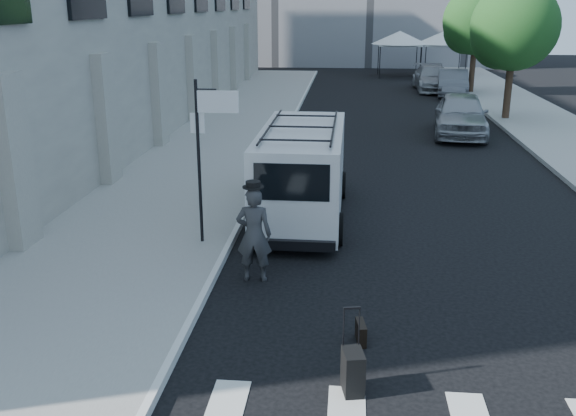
% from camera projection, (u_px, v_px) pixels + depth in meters
% --- Properties ---
extents(ground, '(120.00, 120.00, 0.00)m').
position_uv_depth(ground, '(312.00, 321.00, 10.82)').
color(ground, black).
rests_on(ground, ground).
extents(sidewalk_left, '(4.50, 48.00, 0.15)m').
position_uv_depth(sidewalk_left, '(232.00, 131.00, 26.34)').
color(sidewalk_left, gray).
rests_on(sidewalk_left, ground).
extents(sidewalk_right, '(4.00, 56.00, 0.15)m').
position_uv_depth(sidewalk_right, '(537.00, 120.00, 28.95)').
color(sidewalk_right, gray).
rests_on(sidewalk_right, ground).
extents(sign_pole, '(1.03, 0.07, 3.50)m').
position_uv_depth(sign_pole, '(209.00, 128.00, 13.26)').
color(sign_pole, black).
rests_on(sign_pole, sidewalk_left).
extents(tree_near, '(3.80, 3.83, 6.03)m').
position_uv_depth(tree_near, '(511.00, 30.00, 28.03)').
color(tree_near, black).
rests_on(tree_near, ground).
extents(tree_far, '(3.80, 3.83, 6.03)m').
position_uv_depth(tree_far, '(474.00, 24.00, 36.56)').
color(tree_far, black).
rests_on(tree_far, ground).
extents(tent_left, '(4.00, 4.00, 3.20)m').
position_uv_depth(tent_left, '(400.00, 38.00, 45.65)').
color(tent_left, black).
rests_on(tent_left, ground).
extents(tent_right, '(4.00, 4.00, 3.20)m').
position_uv_depth(tent_right, '(444.00, 38.00, 45.84)').
color(tent_right, black).
rests_on(tent_right, ground).
extents(businessman, '(0.68, 0.45, 1.86)m').
position_uv_depth(businessman, '(254.00, 235.00, 12.16)').
color(businessman, '#333436').
rests_on(businessman, ground).
extents(briefcase, '(0.18, 0.45, 0.34)m').
position_uv_depth(briefcase, '(361.00, 332.00, 10.11)').
color(briefcase, black).
rests_on(briefcase, ground).
extents(suitcase, '(0.35, 0.47, 1.20)m').
position_uv_depth(suitcase, '(353.00, 371.00, 8.77)').
color(suitcase, black).
rests_on(suitcase, ground).
extents(cargo_van, '(2.14, 5.96, 2.24)m').
position_uv_depth(cargo_van, '(302.00, 171.00, 15.83)').
color(cargo_van, silver).
rests_on(cargo_van, ground).
extents(parked_car_a, '(2.59, 5.20, 1.70)m').
position_uv_depth(parked_car_a, '(461.00, 114.00, 25.70)').
color(parked_car_a, '#94979B').
rests_on(parked_car_a, ground).
extents(parked_car_b, '(2.11, 4.75, 1.51)m').
position_uv_depth(parked_car_b, '(453.00, 83.00, 36.41)').
color(parked_car_b, '#57585E').
rests_on(parked_car_b, ground).
extents(parked_car_c, '(2.22, 5.20, 1.49)m').
position_uv_depth(parked_car_c, '(433.00, 78.00, 38.73)').
color(parked_car_c, gray).
rests_on(parked_car_c, ground).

